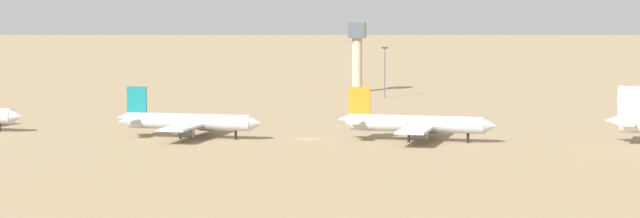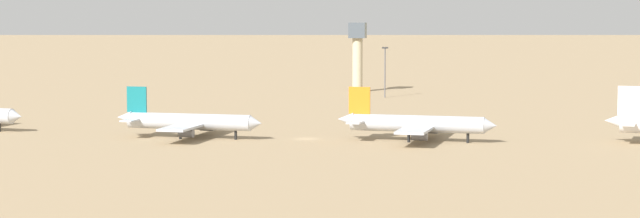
# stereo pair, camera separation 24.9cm
# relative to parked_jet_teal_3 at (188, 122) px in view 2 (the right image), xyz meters

# --- Properties ---
(ground) EXTENTS (4000.00, 4000.00, 0.00)m
(ground) POSITION_rel_parked_jet_teal_3_xyz_m (24.44, 2.92, -3.46)
(ground) COLOR #9E8460
(parked_jet_teal_3) EXTENTS (32.00, 26.98, 10.57)m
(parked_jet_teal_3) POSITION_rel_parked_jet_teal_3_xyz_m (0.00, 0.00, 0.00)
(parked_jet_teal_3) COLOR silver
(parked_jet_teal_3) RESTS_ON ground
(parked_jet_orange_4) EXTENTS (32.91, 27.78, 10.86)m
(parked_jet_orange_4) POSITION_rel_parked_jet_teal_3_xyz_m (47.07, 2.77, 0.10)
(parked_jet_orange_4) COLOR silver
(parked_jet_orange_4) RESTS_ON ground
(control_tower) EXTENTS (5.20, 5.20, 21.80)m
(control_tower) POSITION_rel_parked_jet_teal_3_xyz_m (17.48, 129.62, 9.69)
(control_tower) COLOR #C6B793
(control_tower) RESTS_ON ground
(light_pole_mid) EXTENTS (1.80, 0.50, 15.02)m
(light_pole_mid) POSITION_rel_parked_jet_teal_3_xyz_m (28.52, 109.60, 5.24)
(light_pole_mid) COLOR #59595E
(light_pole_mid) RESTS_ON ground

